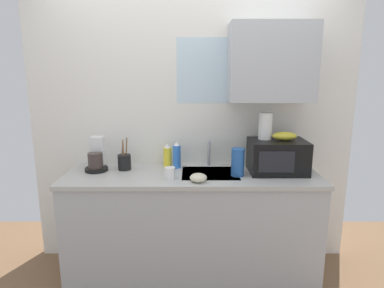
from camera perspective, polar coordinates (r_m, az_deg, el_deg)
kitchen_wall_assembly at (r=2.96m, az=1.97°, el=4.89°), size 2.85×0.42×2.50m
counter_unit at (r=2.91m, az=0.06°, el=-13.40°), size 2.08×0.63×0.90m
sink_faucet at (r=2.95m, az=2.89°, el=-1.59°), size 0.03×0.03×0.23m
microwave at (r=2.84m, az=14.35°, el=-2.06°), size 0.46×0.35×0.27m
banana_bunch at (r=2.82m, az=15.52°, el=1.31°), size 0.20×0.11×0.07m
paper_towel_roll at (r=2.82m, az=12.41°, el=3.01°), size 0.11×0.11×0.22m
coffee_maker at (r=2.94m, az=-15.93°, el=-2.31°), size 0.19×0.21×0.28m
dish_soap_bottle_blue at (r=2.89m, az=-2.61°, el=-1.97°), size 0.07×0.07×0.23m
dish_soap_bottle_yellow at (r=2.92m, az=-4.20°, el=-2.07°), size 0.07×0.07×0.21m
cereal_canister at (r=2.69m, az=7.81°, el=-3.10°), size 0.10×0.10×0.22m
mug_white at (r=2.60m, az=-3.80°, el=-5.02°), size 0.08×0.08×0.09m
utensil_crock at (r=2.90m, az=-11.45°, el=-2.96°), size 0.11×0.11×0.28m
small_bowl at (r=2.55m, az=1.09°, el=-5.76°), size 0.13×0.13×0.06m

